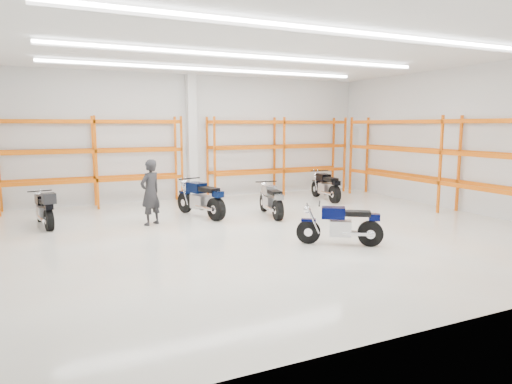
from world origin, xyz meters
name	(u,v)px	position (x,y,z in m)	size (l,w,h in m)	color
ground	(261,232)	(0.00, 0.00, 0.00)	(14.00, 14.00, 0.00)	beige
room_shell	(261,101)	(0.00, 0.03, 3.28)	(14.02, 12.02, 4.51)	silver
motorcycle_main	(343,226)	(1.14, -1.93, 0.45)	(1.69, 1.20, 0.96)	black
motorcycle_back_a	(45,209)	(-4.97, 2.93, 0.48)	(0.70, 1.94, 1.00)	black
motorcycle_back_b	(202,200)	(-0.76, 2.46, 0.52)	(0.94, 2.21, 1.11)	black
motorcycle_back_c	(271,201)	(1.15, 1.70, 0.47)	(0.74, 2.02, 0.99)	black
motorcycle_back_d	(326,187)	(4.28, 3.48, 0.49)	(0.71, 2.11, 1.04)	black
standing_man	(150,192)	(-2.35, 2.05, 0.89)	(0.65, 0.43, 1.79)	black
structural_column	(192,138)	(0.00, 5.82, 2.25)	(0.32, 0.32, 4.50)	white
pallet_racking_back_left	(95,153)	(-3.40, 5.48, 1.79)	(5.67, 0.87, 3.00)	#DC4F03
pallet_racking_back_right	(279,149)	(3.40, 5.48, 1.79)	(5.67, 0.87, 3.00)	#DC4F03
pallet_racking_side	(450,154)	(6.48, 0.00, 1.81)	(0.87, 9.07, 3.00)	#DC4F03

